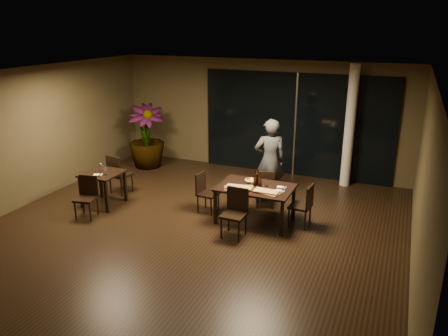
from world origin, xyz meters
TOP-DOWN VIEW (x-y plane):
  - ground at (0.00, 0.00)m, footprint 8.00×8.00m
  - wall_back at (0.00, 4.05)m, footprint 8.00×0.10m
  - wall_front at (0.00, -4.05)m, footprint 8.00×0.10m
  - wall_left at (-4.05, 0.00)m, footprint 0.10×8.00m
  - wall_right at (4.05, 0.00)m, footprint 0.10×8.00m
  - ceiling at (0.00, 0.00)m, footprint 8.00×8.00m
  - window_panel at (1.00, 3.96)m, footprint 5.00×0.06m
  - column at (2.40, 3.65)m, footprint 0.24×0.24m
  - main_table at (1.00, 0.80)m, footprint 1.50×1.00m
  - side_table at (-2.40, 0.30)m, footprint 0.80×0.80m
  - chair_main_far at (0.98, 1.53)m, footprint 0.50×0.50m
  - chair_main_near at (0.86, 0.05)m, footprint 0.44×0.44m
  - chair_main_left at (-0.15, 0.84)m, footprint 0.43×0.43m
  - chair_main_right at (1.98, 0.93)m, footprint 0.44×0.44m
  - chair_side_far at (-2.48, 0.96)m, footprint 0.51×0.51m
  - chair_side_near at (-2.31, -0.35)m, footprint 0.48×0.48m
  - diner at (0.94, 1.95)m, footprint 0.77×0.66m
  - potted_plant at (-2.96, 2.98)m, footprint 1.35×1.35m
  - pizza_board_left at (0.73, 0.58)m, footprint 0.66×0.52m
  - pizza_board_right at (1.30, 0.58)m, footprint 0.61×0.42m
  - oblong_pizza_left at (0.73, 0.58)m, footprint 0.53×0.30m
  - oblong_pizza_right at (1.30, 0.58)m, footprint 0.47×0.22m
  - round_pizza at (0.81, 1.10)m, footprint 0.27×0.27m
  - bottle_a at (0.97, 0.86)m, footprint 0.07×0.07m
  - bottle_b at (1.08, 0.84)m, footprint 0.07×0.07m
  - bottle_c at (1.00, 0.93)m, footprint 0.07×0.07m
  - tumbler_left at (0.80, 0.93)m, footprint 0.08×0.08m
  - tumbler_right at (1.19, 0.93)m, footprint 0.08×0.08m
  - napkin_near at (1.52, 0.74)m, footprint 0.19×0.13m
  - napkin_far at (1.50, 0.95)m, footprint 0.19×0.11m
  - wine_glass_a at (-2.47, 0.36)m, footprint 0.08×0.08m
  - wine_glass_b at (-2.24, 0.21)m, footprint 0.08×0.08m
  - side_napkin at (-2.38, 0.13)m, footprint 0.21×0.17m

SIDE VIEW (x-z plane):
  - ground at x=0.00m, z-range 0.00..0.00m
  - chair_main_left at x=-0.15m, z-range 0.05..0.91m
  - chair_main_far at x=0.98m, z-range 0.05..0.92m
  - chair_side_near at x=-2.31m, z-range 0.05..0.93m
  - chair_main_right at x=1.98m, z-range 0.05..0.93m
  - chair_main_near at x=0.86m, z-range 0.05..0.99m
  - chair_side_far at x=-2.48m, z-range 0.06..1.01m
  - side_table at x=-2.40m, z-range 0.25..1.00m
  - main_table at x=1.00m, z-range 0.30..1.05m
  - pizza_board_left at x=0.73m, z-range 0.75..0.76m
  - pizza_board_right at x=1.30m, z-range 0.75..0.76m
  - round_pizza at x=0.81m, z-range 0.75..0.76m
  - napkin_near at x=1.52m, z-range 0.75..0.76m
  - napkin_far at x=1.50m, z-range 0.75..0.76m
  - side_napkin at x=-2.38m, z-range 0.75..0.76m
  - oblong_pizza_left at x=0.73m, z-range 0.77..0.78m
  - oblong_pizza_right at x=1.30m, z-range 0.77..0.78m
  - tumbler_right at x=1.19m, z-range 0.75..0.84m
  - tumbler_left at x=0.80m, z-range 0.75..0.85m
  - wine_glass_a at x=-2.47m, z-range 0.75..0.93m
  - wine_glass_b at x=-2.24m, z-range 0.75..0.93m
  - potted_plant at x=-2.96m, z-range 0.00..1.76m
  - bottle_b at x=1.08m, z-range 0.75..1.06m
  - bottle_a at x=0.97m, z-range 0.75..1.08m
  - bottle_c at x=1.00m, z-range 0.75..1.08m
  - diner at x=0.94m, z-range 0.00..1.91m
  - window_panel at x=1.00m, z-range 0.00..2.70m
  - wall_back at x=0.00m, z-range 0.00..3.00m
  - wall_front at x=0.00m, z-range 0.00..3.00m
  - wall_left at x=-4.05m, z-range 0.00..3.00m
  - wall_right at x=4.05m, z-range 0.00..3.00m
  - column at x=2.40m, z-range 0.00..3.00m
  - ceiling at x=0.00m, z-range 3.00..3.04m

